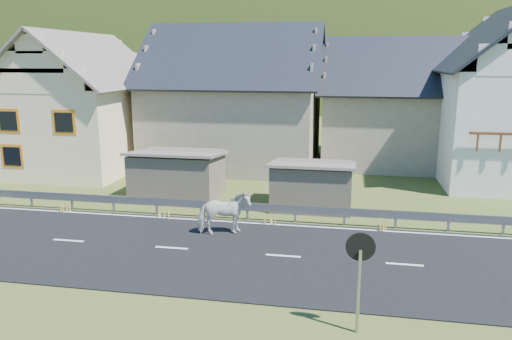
# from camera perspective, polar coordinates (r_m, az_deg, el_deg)

# --- Properties ---
(ground) EXTENTS (160.00, 160.00, 0.00)m
(ground) POSITION_cam_1_polar(r_m,az_deg,el_deg) (18.18, -9.63, -8.89)
(ground) COLOR #3A4C1F
(ground) RESTS_ON ground
(road) EXTENTS (60.00, 7.00, 0.04)m
(road) POSITION_cam_1_polar(r_m,az_deg,el_deg) (18.18, -9.63, -8.83)
(road) COLOR black
(road) RESTS_ON ground
(lane_markings) EXTENTS (60.00, 6.60, 0.01)m
(lane_markings) POSITION_cam_1_polar(r_m,az_deg,el_deg) (18.17, -9.63, -8.76)
(lane_markings) COLOR silver
(lane_markings) RESTS_ON road
(guardrail) EXTENTS (28.10, 0.09, 0.75)m
(guardrail) POSITION_cam_1_polar(r_m,az_deg,el_deg) (21.30, -6.30, -3.95)
(guardrail) COLOR #93969B
(guardrail) RESTS_ON ground
(shed_left) EXTENTS (4.30, 3.30, 2.40)m
(shed_left) POSITION_cam_1_polar(r_m,az_deg,el_deg) (24.36, -8.94, -0.60)
(shed_left) COLOR #6D6050
(shed_left) RESTS_ON ground
(shed_right) EXTENTS (3.80, 2.90, 2.20)m
(shed_right) POSITION_cam_1_polar(r_m,az_deg,el_deg) (22.60, 6.39, -1.83)
(shed_right) COLOR #6D6050
(shed_right) RESTS_ON ground
(house_cream) EXTENTS (7.80, 9.80, 8.30)m
(house_cream) POSITION_cam_1_polar(r_m,az_deg,el_deg) (32.18, -19.52, 7.91)
(house_cream) COLOR #FBE2AF
(house_cream) RESTS_ON ground
(house_stone_a) EXTENTS (10.80, 9.80, 8.90)m
(house_stone_a) POSITION_cam_1_polar(r_m,az_deg,el_deg) (31.68, -2.29, 9.06)
(house_stone_a) COLOR gray
(house_stone_a) RESTS_ON ground
(house_stone_b) EXTENTS (9.80, 8.80, 8.10)m
(house_stone_b) POSITION_cam_1_polar(r_m,az_deg,el_deg) (33.06, 15.87, 8.05)
(house_stone_b) COLOR gray
(house_stone_b) RESTS_ON ground
(mountain) EXTENTS (440.00, 280.00, 260.00)m
(mountain) POSITION_cam_1_polar(r_m,az_deg,el_deg) (197.64, 10.17, 4.73)
(mountain) COLOR #2D3D16
(mountain) RESTS_ON ground
(conifer_patch) EXTENTS (76.00, 50.00, 28.00)m
(conifer_patch) POSITION_cam_1_polar(r_m,az_deg,el_deg) (139.84, -15.69, 11.96)
(conifer_patch) COLOR black
(conifer_patch) RESTS_ON ground
(horse) EXTENTS (1.55, 2.18, 1.68)m
(horse) POSITION_cam_1_polar(r_m,az_deg,el_deg) (19.01, -3.70, -4.94)
(horse) COLOR silver
(horse) RESTS_ON road
(traffic_mirror) EXTENTS (0.71, 0.20, 2.57)m
(traffic_mirror) POSITION_cam_1_polar(r_m,az_deg,el_deg) (12.44, 11.80, -10.03)
(traffic_mirror) COLOR #93969B
(traffic_mirror) RESTS_ON ground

